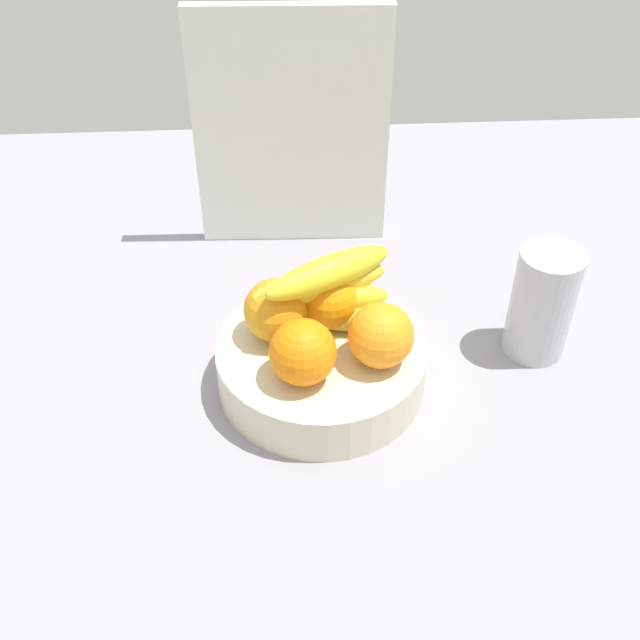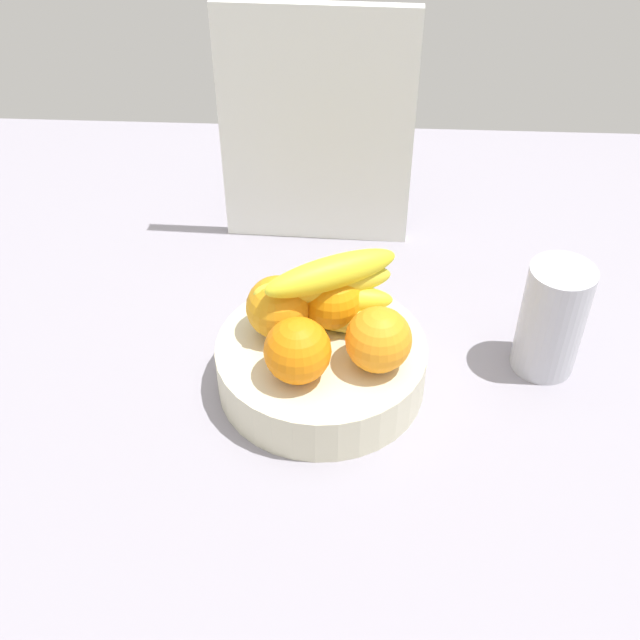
{
  "view_description": "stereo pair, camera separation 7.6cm",
  "coord_description": "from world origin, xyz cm",
  "px_view_note": "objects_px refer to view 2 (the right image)",
  "views": [
    {
      "loc": [
        -4.12,
        -69.56,
        70.3
      ],
      "look_at": [
        -0.16,
        0.09,
        10.33
      ],
      "focal_mm": 43.77,
      "sensor_mm": 36.0,
      "label": 1
    },
    {
      "loc": [
        3.51,
        -69.58,
        70.3
      ],
      "look_at": [
        -0.16,
        0.09,
        10.33
      ],
      "focal_mm": 43.77,
      "sensor_mm": 36.0,
      "label": 2
    }
  ],
  "objects_px": {
    "orange_front_right": "(378,340)",
    "banana_bunch": "(327,293)",
    "orange_center": "(333,299)",
    "thermos_tumbler": "(552,319)",
    "orange_back_left": "(278,307)",
    "fruit_bowl": "(320,364)",
    "orange_front_left": "(298,351)",
    "cutting_board": "(316,131)"
  },
  "relations": [
    {
      "from": "orange_back_left",
      "to": "banana_bunch",
      "type": "bearing_deg",
      "value": 12.76
    },
    {
      "from": "orange_center",
      "to": "thermos_tumbler",
      "type": "relative_size",
      "value": 0.51
    },
    {
      "from": "orange_front_right",
      "to": "orange_front_left",
      "type": "bearing_deg",
      "value": -165.72
    },
    {
      "from": "orange_back_left",
      "to": "banana_bunch",
      "type": "relative_size",
      "value": 0.42
    },
    {
      "from": "orange_center",
      "to": "fruit_bowl",
      "type": "bearing_deg",
      "value": -107.81
    },
    {
      "from": "orange_front_left",
      "to": "cutting_board",
      "type": "distance_m",
      "value": 0.39
    },
    {
      "from": "fruit_bowl",
      "to": "orange_center",
      "type": "distance_m",
      "value": 0.08
    },
    {
      "from": "cutting_board",
      "to": "thermos_tumbler",
      "type": "relative_size",
      "value": 2.37
    },
    {
      "from": "fruit_bowl",
      "to": "orange_front_right",
      "type": "bearing_deg",
      "value": -23.47
    },
    {
      "from": "cutting_board",
      "to": "orange_front_left",
      "type": "bearing_deg",
      "value": -88.04
    },
    {
      "from": "orange_front_right",
      "to": "banana_bunch",
      "type": "xyz_separation_m",
      "value": [
        -0.06,
        0.07,
        0.01
      ]
    },
    {
      "from": "orange_front_left",
      "to": "banana_bunch",
      "type": "distance_m",
      "value": 0.09
    },
    {
      "from": "orange_back_left",
      "to": "thermos_tumbler",
      "type": "height_order",
      "value": "thermos_tumbler"
    },
    {
      "from": "orange_center",
      "to": "banana_bunch",
      "type": "relative_size",
      "value": 0.42
    },
    {
      "from": "orange_back_left",
      "to": "orange_center",
      "type": "bearing_deg",
      "value": 16.84
    },
    {
      "from": "orange_front_left",
      "to": "orange_front_right",
      "type": "distance_m",
      "value": 0.09
    },
    {
      "from": "orange_front_right",
      "to": "orange_back_left",
      "type": "distance_m",
      "value": 0.13
    },
    {
      "from": "banana_bunch",
      "to": "cutting_board",
      "type": "relative_size",
      "value": 0.52
    },
    {
      "from": "orange_center",
      "to": "thermos_tumbler",
      "type": "xyz_separation_m",
      "value": [
        0.27,
        0.01,
        -0.03
      ]
    },
    {
      "from": "orange_back_left",
      "to": "orange_front_left",
      "type": "bearing_deg",
      "value": -68.73
    },
    {
      "from": "fruit_bowl",
      "to": "thermos_tumbler",
      "type": "relative_size",
      "value": 1.7
    },
    {
      "from": "orange_front_right",
      "to": "thermos_tumbler",
      "type": "height_order",
      "value": "thermos_tumbler"
    },
    {
      "from": "banana_bunch",
      "to": "cutting_board",
      "type": "distance_m",
      "value": 0.3
    },
    {
      "from": "orange_front_right",
      "to": "fruit_bowl",
      "type": "bearing_deg",
      "value": 156.53
    },
    {
      "from": "orange_center",
      "to": "orange_back_left",
      "type": "height_order",
      "value": "same"
    },
    {
      "from": "banana_bunch",
      "to": "cutting_board",
      "type": "height_order",
      "value": "cutting_board"
    },
    {
      "from": "fruit_bowl",
      "to": "thermos_tumbler",
      "type": "xyz_separation_m",
      "value": [
        0.28,
        0.05,
        0.04
      ]
    },
    {
      "from": "cutting_board",
      "to": "orange_back_left",
      "type": "bearing_deg",
      "value": -93.55
    },
    {
      "from": "orange_front_right",
      "to": "banana_bunch",
      "type": "distance_m",
      "value": 0.09
    },
    {
      "from": "fruit_bowl",
      "to": "orange_front_right",
      "type": "distance_m",
      "value": 0.1
    },
    {
      "from": "orange_front_right",
      "to": "orange_center",
      "type": "height_order",
      "value": "same"
    },
    {
      "from": "orange_front_left",
      "to": "banana_bunch",
      "type": "bearing_deg",
      "value": 71.65
    },
    {
      "from": "fruit_bowl",
      "to": "cutting_board",
      "type": "distance_m",
      "value": 0.36
    },
    {
      "from": "fruit_bowl",
      "to": "orange_back_left",
      "type": "bearing_deg",
      "value": 156.76
    },
    {
      "from": "orange_front_right",
      "to": "orange_center",
      "type": "bearing_deg",
      "value": 127.51
    },
    {
      "from": "orange_back_left",
      "to": "cutting_board",
      "type": "relative_size",
      "value": 0.22
    },
    {
      "from": "orange_front_right",
      "to": "thermos_tumbler",
      "type": "distance_m",
      "value": 0.23
    },
    {
      "from": "fruit_bowl",
      "to": "orange_front_left",
      "type": "relative_size",
      "value": 3.32
    },
    {
      "from": "banana_bunch",
      "to": "thermos_tumbler",
      "type": "bearing_deg",
      "value": 2.57
    },
    {
      "from": "orange_front_right",
      "to": "banana_bunch",
      "type": "bearing_deg",
      "value": 133.4
    },
    {
      "from": "orange_center",
      "to": "orange_back_left",
      "type": "distance_m",
      "value": 0.07
    },
    {
      "from": "orange_back_left",
      "to": "thermos_tumbler",
      "type": "relative_size",
      "value": 0.51
    }
  ]
}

